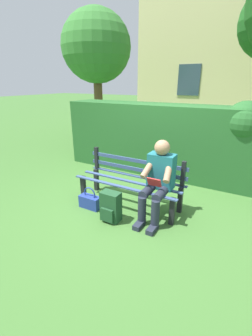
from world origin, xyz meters
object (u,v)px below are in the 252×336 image
at_px(handbag, 90,201).
at_px(park_bench, 131,180).
at_px(tree, 95,49).
at_px(backpack, 111,207).
at_px(person_seated, 158,179).

bearing_deg(handbag, park_bench, -136.70).
relative_size(tree, backpack, 8.91).
xyz_separation_m(person_seated, tree, (3.73, -3.70, 2.26)).
relative_size(park_bench, person_seated, 1.51).
xyz_separation_m(person_seated, handbag, (1.03, 0.30, -0.50)).
height_order(person_seated, backpack, person_seated).
height_order(tree, handbag, tree).
distance_m(person_seated, handbag, 1.18).
height_order(tree, backpack, tree).
bearing_deg(backpack, person_seated, -141.25).
xyz_separation_m(park_bench, handbag, (0.50, 0.47, -0.29)).
distance_m(park_bench, tree, 5.36).
xyz_separation_m(backpack, handbag, (0.49, -0.14, -0.11)).
distance_m(park_bench, backpack, 0.64).
bearing_deg(backpack, park_bench, -91.12).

